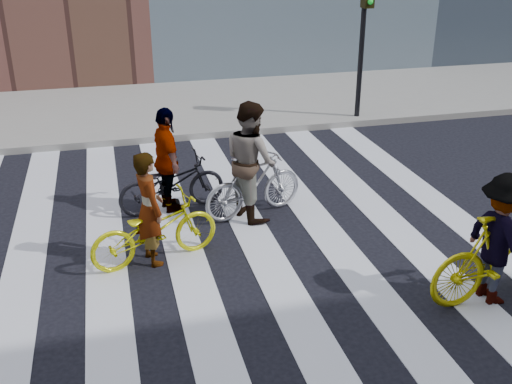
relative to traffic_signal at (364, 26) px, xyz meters
name	(u,v)px	position (x,y,z in m)	size (l,w,h in m)	color
ground	(223,249)	(-4.40, -5.32, -2.28)	(100.00, 100.00, 0.00)	black
sidewalk_far	(164,108)	(-4.40, 2.18, -2.20)	(100.00, 5.00, 0.15)	gray
zebra_crosswalk	(223,249)	(-4.40, -5.32, -2.27)	(8.25, 10.00, 0.01)	silver
traffic_signal	(364,26)	(0.00, 0.00, 0.00)	(0.22, 0.42, 3.33)	black
bike_yellow_left	(155,230)	(-5.36, -5.39, -1.80)	(0.64, 1.82, 0.96)	#CFD20B
bike_silver_mid	(254,185)	(-3.68, -4.30, -1.76)	(0.49, 1.74, 1.05)	#A5A6AF
bike_yellow_right	(501,257)	(-1.33, -7.40, -1.69)	(0.56, 1.98, 1.19)	#C8BD0B
bike_dark_rear	(172,184)	(-4.92, -3.78, -1.81)	(0.62, 1.78, 0.93)	black
rider_left	(149,209)	(-5.41, -5.39, -1.47)	(0.59, 0.39, 1.62)	slate
rider_mid	(251,160)	(-3.73, -4.30, -1.33)	(0.92, 0.72, 1.90)	slate
rider_right	(501,240)	(-1.38, -7.40, -1.44)	(1.08, 0.62, 1.68)	slate
rider_rear	(167,161)	(-4.97, -3.78, -1.41)	(1.02, 0.43, 1.74)	slate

